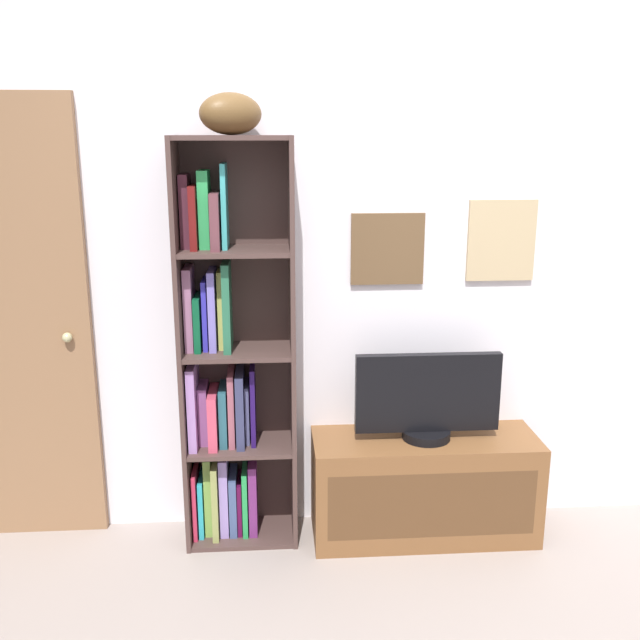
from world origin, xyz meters
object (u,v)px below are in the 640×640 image
at_px(football, 231,114).
at_px(television, 428,398).
at_px(bookshelf, 227,370).
at_px(tv_stand, 424,487).

xyz_separation_m(football, television, (0.85, -0.04, -1.23)).
relative_size(bookshelf, football, 6.74).
bearing_deg(football, tv_stand, -3.04).
height_order(bookshelf, tv_stand, bookshelf).
xyz_separation_m(bookshelf, football, (0.05, -0.03, 1.10)).
height_order(football, tv_stand, football).
distance_m(bookshelf, television, 0.91).
relative_size(tv_stand, television, 1.58).
distance_m(football, tv_stand, 1.87).
distance_m(tv_stand, television, 0.44).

